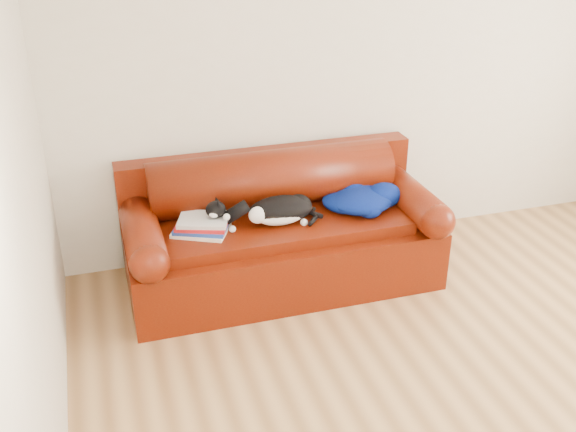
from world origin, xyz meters
name	(u,v)px	position (x,y,z in m)	size (l,w,h in m)	color
ground	(497,396)	(0.00, 0.00, 0.00)	(4.50, 4.50, 0.00)	brown
room_shell	(571,97)	(0.12, 0.02, 1.67)	(4.52, 4.02, 2.61)	beige
sofa_base	(282,251)	(-0.78, 1.49, 0.24)	(2.10, 0.90, 0.50)	#3F0902
sofa_back	(272,197)	(-0.78, 1.74, 0.54)	(2.10, 1.01, 0.88)	#3F0902
book_stack	(202,225)	(-1.33, 1.44, 0.55)	(0.42, 0.39, 0.10)	white
cat	(280,211)	(-0.82, 1.42, 0.59)	(0.63, 0.28, 0.23)	black
blanket	(362,198)	(-0.21, 1.48, 0.57)	(0.64, 0.53, 0.17)	#030247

